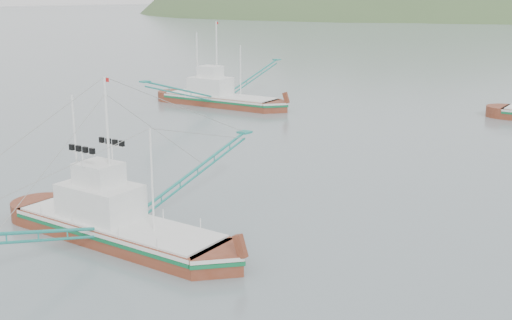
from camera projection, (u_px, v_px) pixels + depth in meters
The scene contains 4 objects.
ground at pixel (190, 236), 36.02m from camera, with size 1200.00×1200.00×0.00m, color slate.
main_boat at pixel (115, 216), 35.17m from camera, with size 13.47×24.01×9.72m.
bg_boat_left at pixel (219, 93), 77.61m from camera, with size 15.04×26.58×10.79m.
headland_left at pixel (374, 14), 417.56m from camera, with size 448.00×308.00×210.00m, color #39532A.
Camera 1 is at (23.77, -24.28, 13.24)m, focal length 45.00 mm.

